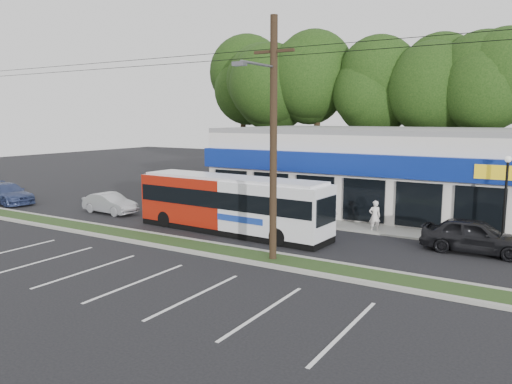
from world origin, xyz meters
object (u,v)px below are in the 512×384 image
at_px(car_dark, 475,236).
at_px(pedestrian_a, 375,216).
at_px(car_blue, 7,193).
at_px(metrobus, 231,203).
at_px(car_silver, 110,203).
at_px(utility_pole, 269,132).
at_px(lamp_post, 506,190).
at_px(pedestrian_b, 332,213).

xyz_separation_m(car_dark, pedestrian_a, (-5.13, 1.66, 0.07)).
bearing_deg(car_blue, metrobus, -80.20).
bearing_deg(car_silver, car_blue, 100.07).
height_order(utility_pole, car_silver, utility_pole).
bearing_deg(car_blue, pedestrian_a, -71.77).
distance_m(lamp_post, car_dark, 2.88).
height_order(car_dark, pedestrian_b, car_dark).
distance_m(utility_pole, car_dark, 10.42).
relative_size(car_silver, pedestrian_b, 2.54).
height_order(car_dark, car_silver, car_dark).
bearing_deg(utility_pole, pedestrian_b, 92.24).
bearing_deg(lamp_post, car_dark, -115.87).
distance_m(metrobus, pedestrian_b, 5.73).
distance_m(car_dark, pedestrian_b, 7.70).
distance_m(utility_pole, car_silver, 15.14).
xyz_separation_m(metrobus, pedestrian_a, (6.41, 4.00, -0.72)).
height_order(car_silver, pedestrian_b, pedestrian_b).
height_order(utility_pole, metrobus, utility_pole).
xyz_separation_m(metrobus, car_silver, (-9.51, 0.36, -0.93)).
bearing_deg(pedestrian_a, car_blue, -22.82).
bearing_deg(metrobus, lamp_post, 21.83).
xyz_separation_m(pedestrian_a, pedestrian_b, (-2.39, 0.00, -0.08)).
bearing_deg(lamp_post, utility_pole, -136.05).
xyz_separation_m(metrobus, car_blue, (-18.52, -0.79, -0.86)).
bearing_deg(utility_pole, car_silver, 164.13).
bearing_deg(car_blue, utility_pole, -89.60).
bearing_deg(car_dark, lamp_post, -26.05).
bearing_deg(metrobus, utility_pole, -36.83).
bearing_deg(pedestrian_a, car_silver, -20.81).
relative_size(car_blue, pedestrian_b, 3.19).
height_order(lamp_post, metrobus, lamp_post).
relative_size(car_blue, pedestrian_a, 2.89).
bearing_deg(car_blue, lamp_post, -73.32).
distance_m(lamp_post, car_silver, 22.43).
height_order(car_silver, car_blue, car_blue).
bearing_deg(lamp_post, pedestrian_a, -177.17).
relative_size(utility_pole, pedestrian_b, 32.71).
xyz_separation_m(car_silver, car_blue, (-9.01, -1.15, 0.07)).
bearing_deg(pedestrian_a, pedestrian_b, -33.71).
relative_size(car_dark, car_silver, 1.17).
distance_m(lamp_post, pedestrian_b, 8.68).
distance_m(car_silver, car_blue, 9.08).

